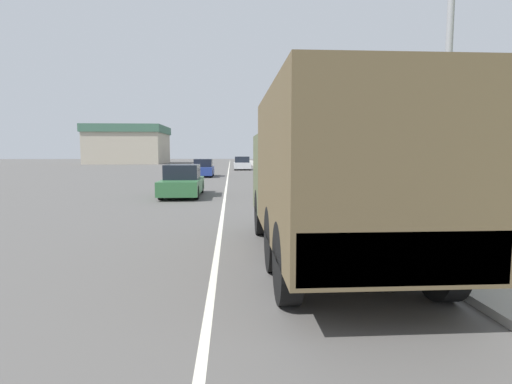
{
  "coord_description": "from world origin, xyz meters",
  "views": [
    {
      "loc": [
        0.31,
        1.36,
        2.1
      ],
      "look_at": [
        0.87,
        10.39,
        1.2
      ],
      "focal_mm": 28.0,
      "sensor_mm": 36.0,
      "label": 1
    }
  ],
  "objects_px": {
    "car_nearest_ahead": "(182,182)",
    "lamp_post": "(438,56)",
    "pickup_truck": "(477,194)",
    "car_third_ahead": "(242,164)",
    "military_truck": "(330,172)",
    "car_second_ahead": "(203,169)"
  },
  "relations": [
    {
      "from": "car_nearest_ahead",
      "to": "lamp_post",
      "type": "height_order",
      "value": "lamp_post"
    },
    {
      "from": "pickup_truck",
      "to": "car_third_ahead",
      "type": "bearing_deg",
      "value": 99.28
    },
    {
      "from": "military_truck",
      "to": "car_second_ahead",
      "type": "height_order",
      "value": "military_truck"
    },
    {
      "from": "car_nearest_ahead",
      "to": "car_third_ahead",
      "type": "xyz_separation_m",
      "value": [
        3.64,
        28.78,
        0.03
      ]
    },
    {
      "from": "car_second_ahead",
      "to": "lamp_post",
      "type": "height_order",
      "value": "lamp_post"
    },
    {
      "from": "military_truck",
      "to": "lamp_post",
      "type": "distance_m",
      "value": 3.37
    },
    {
      "from": "car_second_ahead",
      "to": "lamp_post",
      "type": "xyz_separation_m",
      "value": [
        6.64,
        -26.74,
        3.36
      ]
    },
    {
      "from": "car_nearest_ahead",
      "to": "car_second_ahead",
      "type": "height_order",
      "value": "car_second_ahead"
    },
    {
      "from": "car_second_ahead",
      "to": "lamp_post",
      "type": "relative_size",
      "value": 0.65
    },
    {
      "from": "car_nearest_ahead",
      "to": "car_third_ahead",
      "type": "relative_size",
      "value": 1.08
    },
    {
      "from": "car_second_ahead",
      "to": "pickup_truck",
      "type": "height_order",
      "value": "pickup_truck"
    },
    {
      "from": "car_third_ahead",
      "to": "lamp_post",
      "type": "distance_m",
      "value": 40.18
    },
    {
      "from": "military_truck",
      "to": "car_nearest_ahead",
      "type": "relative_size",
      "value": 1.57
    },
    {
      "from": "pickup_truck",
      "to": "lamp_post",
      "type": "xyz_separation_m",
      "value": [
        -3.08,
        -3.26,
        3.17
      ]
    },
    {
      "from": "car_nearest_ahead",
      "to": "lamp_post",
      "type": "distance_m",
      "value": 13.37
    },
    {
      "from": "military_truck",
      "to": "car_third_ahead",
      "type": "height_order",
      "value": "military_truck"
    },
    {
      "from": "pickup_truck",
      "to": "lamp_post",
      "type": "distance_m",
      "value": 5.49
    },
    {
      "from": "car_nearest_ahead",
      "to": "pickup_truck",
      "type": "relative_size",
      "value": 0.87
    },
    {
      "from": "military_truck",
      "to": "car_third_ahead",
      "type": "relative_size",
      "value": 1.69
    },
    {
      "from": "car_nearest_ahead",
      "to": "car_third_ahead",
      "type": "bearing_deg",
      "value": 82.78
    },
    {
      "from": "car_nearest_ahead",
      "to": "military_truck",
      "type": "bearing_deg",
      "value": -70.41
    },
    {
      "from": "pickup_truck",
      "to": "lamp_post",
      "type": "bearing_deg",
      "value": -133.3
    }
  ]
}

